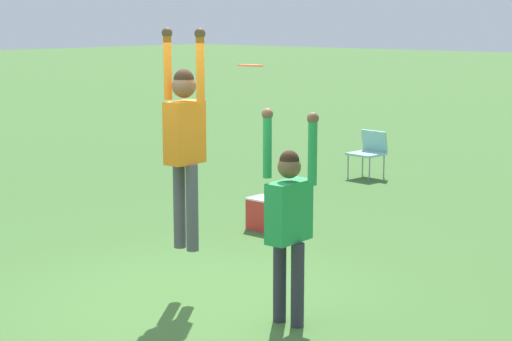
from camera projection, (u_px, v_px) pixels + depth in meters
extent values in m
plane|color=#3D662D|center=(190.00, 300.00, 8.38)|extent=(120.00, 120.00, 0.00)
cylinder|color=#4C4C51|center=(179.00, 205.00, 8.42)|extent=(0.12, 0.12, 0.86)
cylinder|color=#4C4C51|center=(192.00, 208.00, 8.30)|extent=(0.12, 0.12, 0.86)
cube|color=orange|center=(185.00, 132.00, 8.23)|extent=(0.22, 0.41, 0.61)
sphere|color=brown|center=(184.00, 86.00, 8.15)|extent=(0.23, 0.23, 0.23)
sphere|color=black|center=(184.00, 79.00, 8.14)|extent=(0.20, 0.20, 0.20)
cylinder|color=orange|center=(168.00, 66.00, 8.27)|extent=(0.08, 0.08, 0.64)
sphere|color=brown|center=(167.00, 33.00, 8.21)|extent=(0.10, 0.10, 0.10)
cylinder|color=orange|center=(200.00, 68.00, 7.98)|extent=(0.08, 0.08, 0.64)
sphere|color=brown|center=(200.00, 33.00, 7.92)|extent=(0.10, 0.10, 0.10)
cylinder|color=#2D2D38|center=(280.00, 281.00, 7.74)|extent=(0.12, 0.12, 0.77)
cylinder|color=#2D2D38|center=(298.00, 285.00, 7.61)|extent=(0.12, 0.12, 0.77)
cube|color=green|center=(289.00, 211.00, 7.56)|extent=(0.22, 0.47, 0.55)
sphere|color=brown|center=(289.00, 167.00, 7.49)|extent=(0.21, 0.21, 0.21)
sphere|color=black|center=(289.00, 160.00, 7.48)|extent=(0.18, 0.18, 0.18)
cylinder|color=green|center=(267.00, 146.00, 7.63)|extent=(0.08, 0.08, 0.58)
sphere|color=brown|center=(267.00, 114.00, 7.57)|extent=(0.10, 0.10, 0.10)
cylinder|color=green|center=(313.00, 152.00, 7.30)|extent=(0.08, 0.08, 0.58)
sphere|color=brown|center=(313.00, 118.00, 7.24)|extent=(0.10, 0.10, 0.10)
cylinder|color=#E04C23|center=(251.00, 65.00, 7.65)|extent=(0.23, 0.23, 0.03)
cylinder|color=gray|center=(348.00, 166.00, 14.75)|extent=(0.02, 0.02, 0.44)
cylinder|color=gray|center=(370.00, 168.00, 14.46)|extent=(0.02, 0.02, 0.44)
cylinder|color=gray|center=(363.00, 162.00, 15.08)|extent=(0.02, 0.02, 0.44)
cylinder|color=gray|center=(384.00, 165.00, 14.79)|extent=(0.02, 0.02, 0.44)
cube|color=#8CC6C1|center=(366.00, 154.00, 14.74)|extent=(0.56, 0.56, 0.04)
cube|color=#8CC6C1|center=(374.00, 141.00, 14.88)|extent=(0.53, 0.14, 0.37)
cube|color=red|center=(266.00, 215.00, 11.16)|extent=(0.44, 0.33, 0.40)
cube|color=silver|center=(266.00, 199.00, 11.13)|extent=(0.44, 0.33, 0.02)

